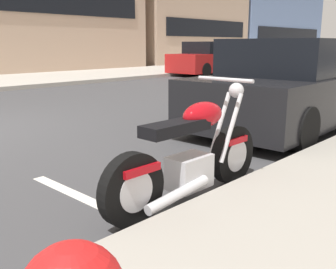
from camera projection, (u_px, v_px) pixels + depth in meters
The scene contains 6 objects.
sidewalk_far_curb at pixel (152, 71), 19.67m from camera, with size 120.00×5.00×0.14m, color #ADA89E.
parking_stall_stripe at pixel (101, 206), 3.45m from camera, with size 0.12×2.20×0.01m, color silver.
parked_motorcycle at pixel (191, 157), 3.48m from camera, with size 1.97×0.62×1.10m.
parked_car_across_street at pixel (291, 87), 6.55m from camera, with size 4.21×1.96×1.48m.
car_opposite_curb at pixel (212, 59), 18.17m from camera, with size 4.56×1.83×1.51m.
townhouse_near_left at pixel (249, 4), 36.87m from camera, with size 13.29×8.77×10.18m.
Camera 1 is at (-1.93, -6.88, 1.41)m, focal length 41.50 mm.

